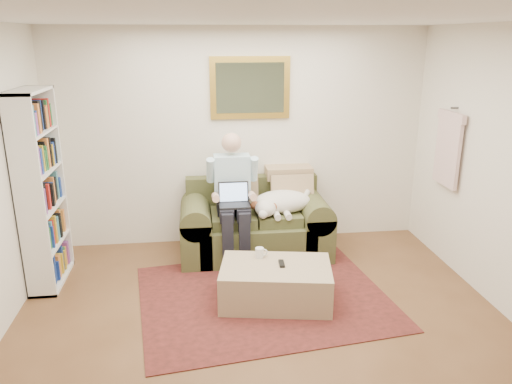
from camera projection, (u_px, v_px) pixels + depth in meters
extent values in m
cube|color=brown|center=(270.00, 356.00, 4.04)|extent=(4.50, 5.00, 0.01)
cube|color=white|center=(274.00, 17.00, 3.26)|extent=(4.50, 5.00, 0.01)
cube|color=white|center=(240.00, 138.00, 6.02)|extent=(4.50, 0.01, 2.60)
cube|color=#351815|center=(264.00, 297.00, 4.95)|extent=(2.61, 2.20, 0.01)
cube|color=#565D31|center=(255.00, 237.00, 5.88)|extent=(1.31, 0.84, 0.43)
cube|color=#565D31|center=(251.00, 193.00, 6.09)|extent=(1.59, 0.18, 0.44)
cube|color=#565D31|center=(196.00, 236.00, 5.78)|extent=(0.35, 0.84, 0.87)
cube|color=#565D31|center=(313.00, 230.00, 5.94)|extent=(0.35, 0.84, 0.87)
cube|color=#565D31|center=(233.00, 218.00, 5.72)|extent=(0.50, 0.57, 0.12)
cube|color=#565D31|center=(278.00, 216.00, 5.78)|extent=(0.50, 0.57, 0.12)
cube|color=black|center=(234.00, 205.00, 5.47)|extent=(0.34, 0.23, 0.02)
cube|color=black|center=(233.00, 192.00, 5.54)|extent=(0.34, 0.06, 0.23)
cube|color=#99BFF2|center=(234.00, 192.00, 5.54)|extent=(0.30, 0.05, 0.20)
cube|color=tan|center=(276.00, 284.00, 4.82)|extent=(1.15, 0.84, 0.38)
cylinder|color=white|center=(259.00, 253.00, 4.93)|extent=(0.08, 0.08, 0.10)
cube|color=black|center=(282.00, 264.00, 4.79)|extent=(0.06, 0.15, 0.02)
cube|color=gold|center=(250.00, 88.00, 5.83)|extent=(0.94, 0.04, 0.72)
cube|color=gray|center=(250.00, 88.00, 5.81)|extent=(0.80, 0.01, 0.58)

